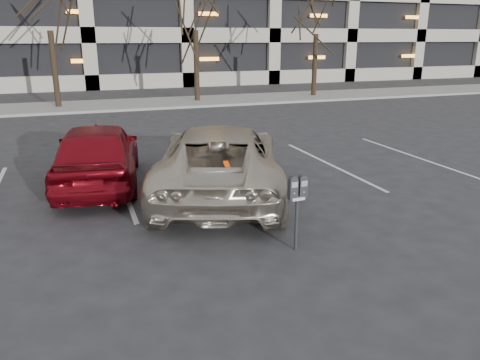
# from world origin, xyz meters

# --- Properties ---
(ground) EXTENTS (140.00, 140.00, 0.00)m
(ground) POSITION_xyz_m (0.00, 0.00, 0.00)
(ground) COLOR #28282B
(ground) RESTS_ON ground
(sidewalk) EXTENTS (80.00, 4.00, 0.12)m
(sidewalk) POSITION_xyz_m (0.00, 16.00, 0.06)
(sidewalk) COLOR gray
(sidewalk) RESTS_ON ground
(stall_lines) EXTENTS (16.90, 5.20, 0.00)m
(stall_lines) POSITION_xyz_m (-1.40, 2.30, 0.01)
(stall_lines) COLOR silver
(stall_lines) RESTS_ON ground
(parking_meter) EXTENTS (0.32, 0.14, 1.25)m
(parking_meter) POSITION_xyz_m (0.92, -2.28, 0.96)
(parking_meter) COLOR black
(parking_meter) RESTS_ON ground
(suv_silver) EXTENTS (4.26, 6.12, 1.56)m
(suv_silver) POSITION_xyz_m (0.60, 0.90, 0.78)
(suv_silver) COLOR beige
(suv_silver) RESTS_ON ground
(car_red) EXTENTS (2.43, 4.70, 1.53)m
(car_red) POSITION_xyz_m (-1.89, 2.47, 0.77)
(car_red) COLOR maroon
(car_red) RESTS_ON ground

